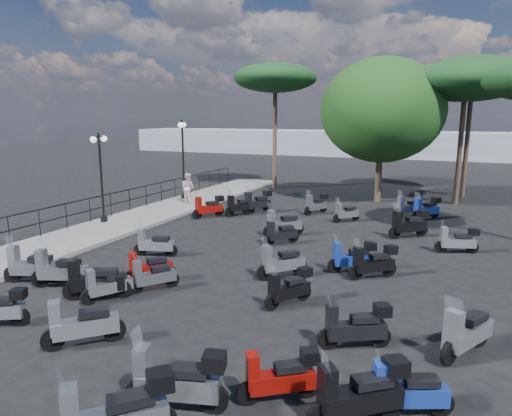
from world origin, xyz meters
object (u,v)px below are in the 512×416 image
at_px(scooter_13, 153,277).
at_px(scooter_24, 406,393).
at_px(lamp_post_2, 183,154).
at_px(scooter_28, 458,241).
at_px(scooter_5, 258,202).
at_px(scooter_21, 353,257).
at_px(pine_0, 473,74).
at_px(lamp_post_1, 101,172).
at_px(scooter_16, 281,234).
at_px(scooter_23, 409,208).
at_px(scooter_17, 346,213).
at_px(scooter_15, 281,263).
at_px(scooter_25, 280,377).
at_px(scooter_12, 177,381).
at_px(scooter_6, 81,325).
at_px(scooter_20, 355,327).
at_px(scooter_26, 466,333).
at_px(scooter_2, 107,286).
at_px(scooter_1, 60,271).
at_px(pine_2, 275,78).
at_px(scooter_10, 239,206).
at_px(scooter_3, 154,244).
at_px(scooter_11, 316,204).
at_px(scooter_27, 373,263).
at_px(scooter_29, 426,209).
at_px(scooter_4, 209,207).
at_px(scooter_18, 116,416).
at_px(scooter_30, 32,267).
at_px(pine_1, 466,81).
at_px(scooter_22, 409,224).
at_px(scooter_9, 283,225).

xyz_separation_m(scooter_13, scooter_24, (7.09, -2.91, 0.01)).
distance_m(lamp_post_2, scooter_28, 15.60).
relative_size(scooter_5, scooter_21, 1.15).
bearing_deg(pine_0, scooter_5, -135.95).
xyz_separation_m(lamp_post_1, scooter_16, (8.49, 0.11, -1.97)).
distance_m(scooter_23, scooter_24, 15.84).
bearing_deg(lamp_post_1, scooter_17, 13.63).
relative_size(scooter_15, scooter_24, 0.96).
bearing_deg(scooter_25, scooter_12, 86.92).
height_order(scooter_6, scooter_20, scooter_6).
bearing_deg(scooter_26, lamp_post_1, 6.32).
xyz_separation_m(scooter_2, scooter_25, (5.75, -2.27, 0.03)).
relative_size(scooter_1, pine_2, 0.20).
relative_size(scooter_2, scooter_10, 0.92).
height_order(scooter_2, scooter_3, scooter_3).
height_order(scooter_10, scooter_12, scooter_12).
bearing_deg(scooter_11, scooter_27, 142.91).
relative_size(lamp_post_2, scooter_5, 2.73).
relative_size(scooter_2, scooter_29, 0.96).
height_order(scooter_11, scooter_17, scooter_11).
height_order(lamp_post_1, pine_2, pine_2).
bearing_deg(scooter_27, scooter_4, 17.35).
height_order(scooter_20, scooter_24, scooter_20).
distance_m(scooter_20, scooter_24, 2.26).
xyz_separation_m(lamp_post_1, scooter_10, (4.77, 4.24, -1.93)).
height_order(lamp_post_2, scooter_18, lamp_post_2).
xyz_separation_m(scooter_11, scooter_16, (0.32, -5.97, -0.06)).
bearing_deg(scooter_30, pine_1, -53.84).
relative_size(lamp_post_2, scooter_27, 3.38).
relative_size(scooter_13, scooter_27, 0.93).
xyz_separation_m(pine_0, pine_2, (-11.81, -1.25, 0.04)).
bearing_deg(scooter_27, scooter_16, 18.01).
distance_m(scooter_1, scooter_28, 13.25).
relative_size(scooter_17, scooter_26, 0.73).
height_order(lamp_post_1, scooter_11, lamp_post_1).
bearing_deg(scooter_22, scooter_26, 150.54).
bearing_deg(pine_1, lamp_post_2, -160.81).
distance_m(scooter_9, scooter_22, 5.10).
bearing_deg(scooter_9, scooter_18, 145.52).
xyz_separation_m(scooter_9, scooter_27, (4.22, -3.54, -0.01)).
xyz_separation_m(scooter_17, scooter_24, (3.99, -13.55, 0.01)).
bearing_deg(scooter_6, scooter_29, -65.50).
height_order(scooter_2, scooter_15, scooter_15).
bearing_deg(scooter_10, scooter_9, 172.83).
relative_size(scooter_6, scooter_9, 0.97).
distance_m(scooter_2, scooter_3, 3.95).
height_order(lamp_post_1, scooter_30, lamp_post_1).
relative_size(scooter_25, pine_0, 0.16).
relative_size(scooter_6, scooter_30, 0.82).
bearing_deg(scooter_16, scooter_4, 5.92).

